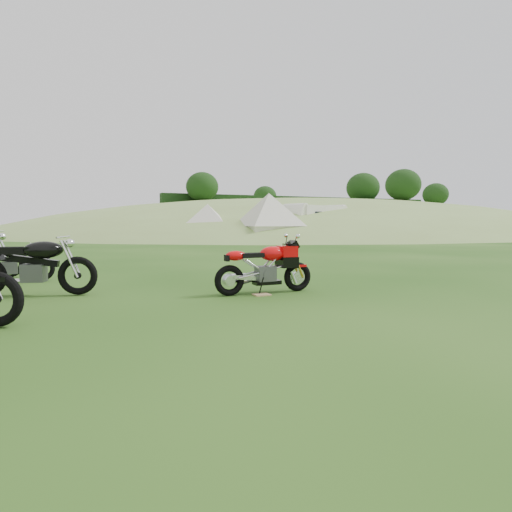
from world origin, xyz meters
name	(u,v)px	position (x,y,z in m)	size (l,w,h in m)	color
ground	(288,301)	(0.00, 0.00, 0.00)	(120.00, 120.00, 0.00)	#1B450E
hillside	(307,232)	(24.00, 40.00, 0.00)	(80.00, 64.00, 8.00)	#819E50
hedgerow	(307,232)	(24.00, 40.00, 0.00)	(36.00, 1.20, 8.60)	black
sport_motorcycle	(265,264)	(-0.03, 0.81, 0.53)	(1.77, 0.44, 1.06)	red
plywood_board	(262,295)	(-0.17, 0.64, 0.01)	(0.28, 0.23, 0.02)	tan
vintage_moto_b	(32,264)	(-3.80, 2.18, 0.55)	(2.10, 0.49, 1.10)	black
vintage_moto_c	(8,262)	(-4.38, 4.09, 0.45)	(1.69, 0.39, 0.89)	black
tent_mid	(208,222)	(5.30, 21.21, 1.25)	(2.89, 2.89, 2.51)	silver
tent_right	(269,219)	(8.39, 18.25, 1.44)	(3.32, 3.32, 2.87)	silver
caravan	(315,222)	(13.27, 20.63, 1.23)	(5.27, 2.35, 2.47)	white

